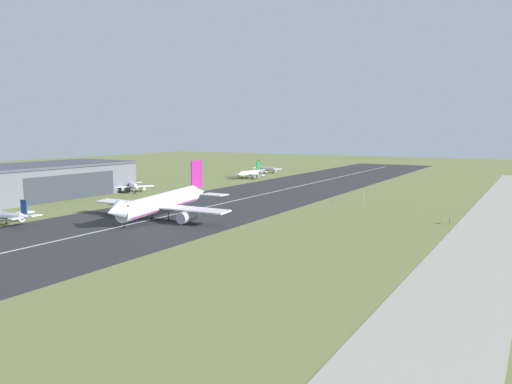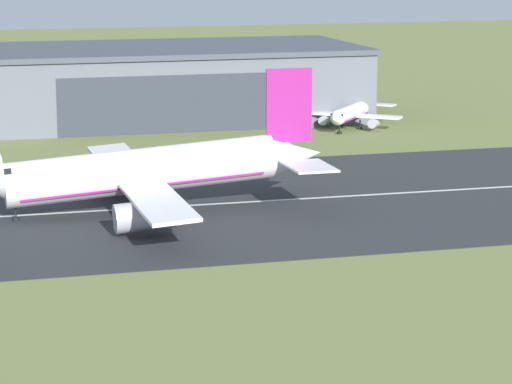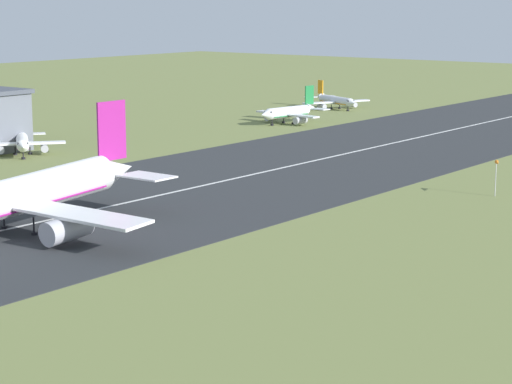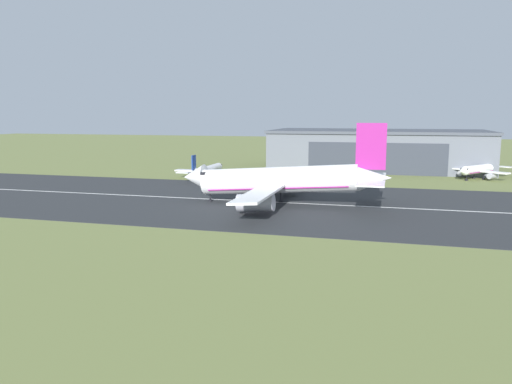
{
  "view_description": "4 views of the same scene",
  "coord_description": "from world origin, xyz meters",
  "px_view_note": "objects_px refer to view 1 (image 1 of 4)",
  "views": [
    {
      "loc": [
        -146.36,
        16.74,
        26.06
      ],
      "look_at": [
        -20.67,
        89.0,
        8.25
      ],
      "focal_mm": 35.0,
      "sensor_mm": 36.0,
      "label": 1
    },
    {
      "loc": [
        -58.96,
        -24.39,
        31.64
      ],
      "look_at": [
        -28.96,
        84.08,
        8.13
      ],
      "focal_mm": 85.0,
      "sensor_mm": 36.0,
      "label": 2
    },
    {
      "loc": [
        -121.18,
        6.45,
        31.25
      ],
      "look_at": [
        -18.85,
        84.62,
        6.51
      ],
      "focal_mm": 70.0,
      "sensor_mm": 36.0,
      "label": 3
    },
    {
      "loc": [
        -12.86,
        15.84,
        18.23
      ],
      "look_at": [
        -29.82,
        77.94,
        8.17
      ],
      "focal_mm": 35.0,
      "sensor_mm": 36.0,
      "label": 4
    }
  ],
  "objects_px": {
    "airplane_parked_far_east": "(250,173)",
    "airplane_parked_west": "(133,186)",
    "windsock_pole": "(365,189)",
    "airplane_parked_centre": "(2,215)",
    "airplane_parked_east": "(266,169)",
    "runway_sign": "(450,220)",
    "airplane_landing": "(161,203)"
  },
  "relations": [
    {
      "from": "airplane_parked_east",
      "to": "runway_sign",
      "type": "distance_m",
      "value": 178.54
    },
    {
      "from": "airplane_parked_far_east",
      "to": "airplane_parked_west",
      "type": "bearing_deg",
      "value": 170.47
    },
    {
      "from": "windsock_pole",
      "to": "airplane_parked_far_east",
      "type": "bearing_deg",
      "value": 54.42
    },
    {
      "from": "airplane_parked_east",
      "to": "airplane_parked_far_east",
      "type": "xyz_separation_m",
      "value": [
        -37.36,
        -9.83,
        0.43
      ]
    },
    {
      "from": "airplane_parked_centre",
      "to": "airplane_landing",
      "type": "bearing_deg",
      "value": -49.58
    },
    {
      "from": "windsock_pole",
      "to": "airplane_parked_centre",
      "type": "bearing_deg",
      "value": 140.31
    },
    {
      "from": "airplane_landing",
      "to": "airplane_parked_west",
      "type": "distance_m",
      "value": 71.62
    },
    {
      "from": "runway_sign",
      "to": "airplane_parked_centre",
      "type": "bearing_deg",
      "value": 120.04
    },
    {
      "from": "windsock_pole",
      "to": "runway_sign",
      "type": "xyz_separation_m",
      "value": [
        -27.8,
        -33.32,
        -4.14
      ]
    },
    {
      "from": "airplane_parked_centre",
      "to": "runway_sign",
      "type": "height_order",
      "value": "airplane_parked_centre"
    },
    {
      "from": "airplane_landing",
      "to": "airplane_parked_far_east",
      "type": "height_order",
      "value": "airplane_landing"
    },
    {
      "from": "airplane_parked_west",
      "to": "airplane_parked_far_east",
      "type": "height_order",
      "value": "airplane_parked_far_east"
    },
    {
      "from": "airplane_parked_centre",
      "to": "airplane_parked_far_east",
      "type": "bearing_deg",
      "value": 3.4
    },
    {
      "from": "airplane_parked_east",
      "to": "airplane_parked_far_east",
      "type": "relative_size",
      "value": 1.03
    },
    {
      "from": "airplane_parked_far_east",
      "to": "runway_sign",
      "type": "height_order",
      "value": "airplane_parked_far_east"
    },
    {
      "from": "airplane_parked_west",
      "to": "airplane_parked_far_east",
      "type": "bearing_deg",
      "value": -9.53
    },
    {
      "from": "airplane_parked_west",
      "to": "airplane_parked_centre",
      "type": "xyz_separation_m",
      "value": [
        -74.08,
        -21.8,
        -0.1
      ]
    },
    {
      "from": "airplane_landing",
      "to": "windsock_pole",
      "type": "xyz_separation_m",
      "value": [
        62.17,
        -41.85,
        0.46
      ]
    },
    {
      "from": "airplane_parked_west",
      "to": "runway_sign",
      "type": "xyz_separation_m",
      "value": [
        -11.39,
        -130.21,
        -1.5
      ]
    },
    {
      "from": "airplane_parked_east",
      "to": "runway_sign",
      "type": "xyz_separation_m",
      "value": [
        -125.29,
        -127.2,
        -1.2
      ]
    },
    {
      "from": "airplane_parked_centre",
      "to": "runway_sign",
      "type": "relative_size",
      "value": 13.44
    },
    {
      "from": "airplane_parked_centre",
      "to": "airplane_parked_east",
      "type": "height_order",
      "value": "airplane_parked_east"
    },
    {
      "from": "airplane_parked_far_east",
      "to": "runway_sign",
      "type": "relative_size",
      "value": 11.99
    },
    {
      "from": "windsock_pole",
      "to": "runway_sign",
      "type": "relative_size",
      "value": 3.51
    },
    {
      "from": "airplane_parked_centre",
      "to": "runway_sign",
      "type": "xyz_separation_m",
      "value": [
        62.69,
        -108.42,
        -1.4
      ]
    },
    {
      "from": "airplane_parked_centre",
      "to": "windsock_pole",
      "type": "distance_m",
      "value": 117.63
    },
    {
      "from": "airplane_parked_east",
      "to": "airplane_parked_far_east",
      "type": "distance_m",
      "value": 38.63
    },
    {
      "from": "airplane_parked_west",
      "to": "runway_sign",
      "type": "distance_m",
      "value": 130.72
    },
    {
      "from": "airplane_landing",
      "to": "runway_sign",
      "type": "distance_m",
      "value": 82.74
    },
    {
      "from": "airplane_parked_west",
      "to": "windsock_pole",
      "type": "relative_size",
      "value": 3.17
    },
    {
      "from": "airplane_parked_west",
      "to": "runway_sign",
      "type": "relative_size",
      "value": 11.13
    },
    {
      "from": "airplane_landing",
      "to": "airplane_parked_east",
      "type": "height_order",
      "value": "airplane_landing"
    }
  ]
}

